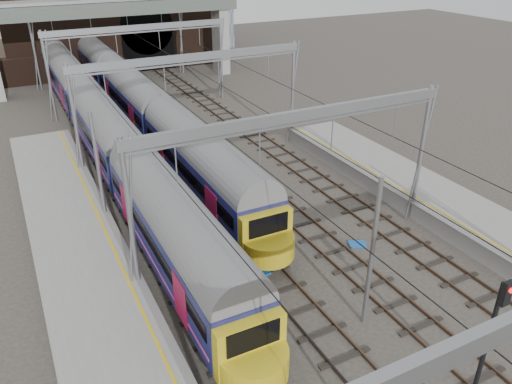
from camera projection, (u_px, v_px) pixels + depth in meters
ground at (394, 352)px, 20.15m from camera, size 160.00×160.00×0.00m
tracks at (237, 198)px, 32.02m from camera, size 14.40×80.00×0.22m
overhead_line at (195, 74)px, 34.17m from camera, size 16.80×80.00×8.00m
retaining_wall at (116, 36)px, 59.87m from camera, size 28.00×2.75×9.00m
overbridge at (112, 17)px, 53.26m from camera, size 28.00×3.00×9.25m
train_main at (113, 77)px, 49.63m from camera, size 2.82×65.23×4.85m
train_second at (84, 101)px, 42.51m from camera, size 2.76×63.93×4.77m
signal_near_centre at (494, 325)px, 16.91m from camera, size 0.37×0.48×5.11m
equip_cover_b at (260, 273)px, 24.77m from camera, size 0.96×0.73×0.10m
equip_cover_c at (357, 244)px, 27.11m from camera, size 1.10×0.96×0.11m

